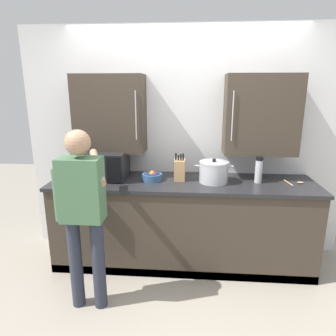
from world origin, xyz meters
TOP-DOWN VIEW (x-y plane):
  - ground_plane at (0.00, 0.00)m, footprint 9.86×9.86m
  - back_wall_tiled at (-0.00, 1.23)m, footprint 3.56×0.44m
  - counter_unit at (0.00, 0.90)m, footprint 2.73×0.71m
  - microwave_oven at (-0.90, 0.94)m, footprint 0.55×0.76m
  - fruit_bowl at (-0.32, 0.90)m, footprint 0.21×0.21m
  - knife_block at (-0.04, 0.94)m, footprint 0.11×0.15m
  - thermos_flask at (0.77, 0.91)m, footprint 0.08×0.08m
  - stock_pot at (0.31, 0.89)m, footprint 0.39×0.29m
  - wooden_spoon at (1.13, 0.90)m, footprint 0.18×0.19m
  - person_figure at (-0.79, 0.14)m, footprint 0.44×0.61m

SIDE VIEW (x-z plane):
  - ground_plane at x=0.00m, z-range 0.00..0.00m
  - counter_unit at x=0.00m, z-range 0.00..0.93m
  - person_figure at x=-0.79m, z-range 0.15..1.71m
  - wooden_spoon at x=1.13m, z-range 0.93..0.95m
  - fruit_bowl at x=-0.32m, z-range 0.92..1.02m
  - stock_pot at x=0.31m, z-range 0.92..1.16m
  - knife_block at x=-0.04m, z-range 0.89..1.19m
  - thermos_flask at x=0.77m, z-range 0.93..1.20m
  - microwave_oven at x=-0.90m, z-range 0.93..1.22m
  - back_wall_tiled at x=0.00m, z-range 0.10..2.61m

